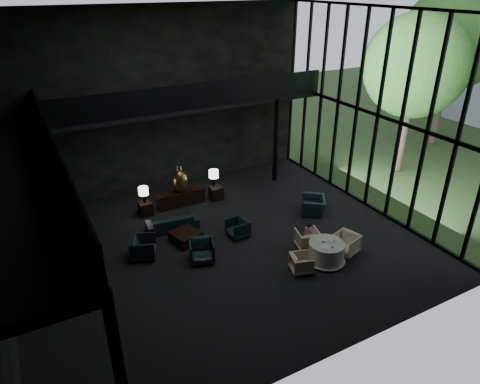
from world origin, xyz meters
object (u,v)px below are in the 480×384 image
table_lamp_left (143,192)px  table_lamp_right (214,175)px  side_table_left (146,208)px  coffee_table (186,237)px  sofa (172,220)px  bronze_urn (180,181)px  lounge_armchair_south (202,249)px  lounge_armchair_east (238,227)px  dining_chair_north (308,238)px  dining_chair_west (301,263)px  window_armchair (314,203)px  dining_table (326,253)px  console (181,198)px  dining_chair_east (346,242)px  lounge_armchair_west (143,245)px  child (308,230)px  side_table_right (216,193)px

table_lamp_left → table_lamp_right: (3.20, 0.07, 0.06)m
side_table_left → coffee_table: bearing=-75.7°
table_lamp_left → sofa: size_ratio=0.35×
bronze_urn → sofa: size_ratio=0.62×
lounge_armchair_south → lounge_armchair_east: bearing=42.9°
dining_chair_north → dining_chair_west: (-1.01, -1.04, -0.10)m
window_armchair → dining_table: 3.47m
console → dining_chair_north: 6.02m
dining_chair_east → dining_chair_north: bearing=-148.0°
table_lamp_right → dining_table: (1.32, -6.29, -0.78)m
lounge_armchair_west → dining_table: (5.48, -3.25, -0.16)m
child → coffee_table: bearing=-32.9°
coffee_table → child: child is taller
side_table_left → sofa: 1.71m
bronze_urn → dining_chair_east: 7.33m
window_armchair → dining_chair_east: 3.02m
lounge_armchair_east → coffee_table: bearing=-108.6°
table_lamp_right → bronze_urn: bearing=-179.1°
side_table_left → dining_chair_east: (5.48, -6.10, 0.15)m
table_lamp_left → sofa: bearing=-70.4°
table_lamp_left → dining_chair_east: bearing=-48.2°
console → bronze_urn: 0.85m
table_lamp_right → lounge_armchair_west: table_lamp_right is taller
console → sofa: (-1.02, -1.69, 0.05)m
side_table_right → dining_chair_east: dining_chair_east is taller
console → table_lamp_right: bearing=0.3°
side_table_left → lounge_armchair_west: lounge_armchair_west is taller
table_lamp_left → dining_chair_west: table_lamp_left is taller
bronze_urn → coffee_table: bronze_urn is taller
bronze_urn → child: 6.01m
dining_table → child: (-0.04, 1.01, 0.40)m
lounge_armchair_south → lounge_armchair_west: bearing=165.0°
window_armchair → dining_table: (-1.73, -3.01, -0.14)m
side_table_left → lounge_armchair_south: 4.18m
bronze_urn → window_armchair: bronze_urn is taller
sofa → bronze_urn: bearing=-115.0°
side_table_right → lounge_armchair_south: bearing=-121.4°
dining_table → console: bearing=114.9°
table_lamp_right → sofa: (-2.62, -1.70, -0.73)m
side_table_left → bronze_urn: bearing=2.5°
dining_chair_north → table_lamp_right: bearing=-61.8°
side_table_left → child: size_ratio=1.01×
coffee_table → dining_chair_west: (2.75, -3.52, 0.11)m
sofa → coffee_table: bearing=101.9°
dining_chair_west → lounge_armchair_west: bearing=69.2°
lounge_armchair_west → dining_table: 6.37m
console → side_table_left: size_ratio=3.67×
lounge_armchair_west → dining_chair_west: lounge_armchair_west is taller
table_lamp_left → dining_chair_east: 8.24m
side_table_right → dining_chair_east: size_ratio=0.68×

